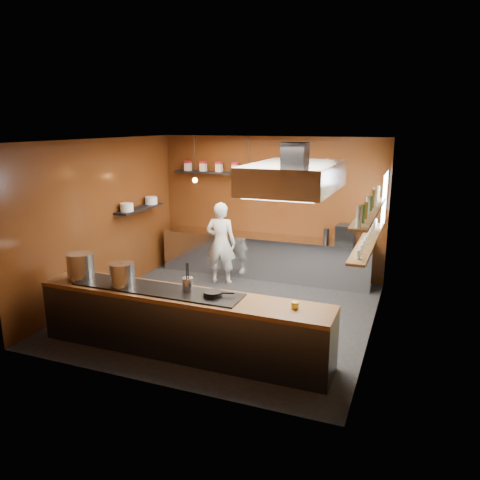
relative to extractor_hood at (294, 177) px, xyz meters
The scene contains 26 objects.
floor 2.85m from the extractor_hood, 162.90° to the left, with size 5.00×5.00×0.00m, color black.
back_wall 3.33m from the extractor_hood, 114.15° to the left, with size 5.00×5.00×0.00m, color #3F190B.
left_wall 3.95m from the extractor_hood, behind, with size 5.00×5.00×0.00m, color #3F190B.
right_wall 1.62m from the extractor_hood, 18.43° to the left, with size 5.00×5.00×0.00m, color #4D472C.
ceiling 1.45m from the extractor_hood, 162.90° to the left, with size 5.00×5.00×0.00m, color silver.
window_pane 2.47m from the extractor_hood, 61.29° to the left, with size 1.00×1.00×0.00m, color white.
prep_counter 3.54m from the extractor_hood, 116.83° to the left, with size 4.60×0.65×0.90m, color silver.
pass_counter 2.70m from the extractor_hood, 137.38° to the right, with size 4.40×0.72×0.94m.
tin_shelf 3.54m from the extractor_hood, 128.56° to the left, with size 2.60×0.26×0.04m, color black.
plate_shelf 4.02m from the extractor_hood, 158.96° to the left, with size 0.30×1.40×0.04m, color black.
bottle_shelf_upper 1.38m from the extractor_hood, 33.94° to the left, with size 0.26×2.80×0.04m, color brown.
bottle_shelf_lower 1.64m from the extractor_hood, 33.94° to the left, with size 0.26×2.80×0.04m, color brown.
extractor_hood is the anchor object (origin of this frame).
pendant_left 3.44m from the extractor_hood, 142.13° to the left, with size 0.10×0.10×0.95m.
pendant_right 2.60m from the extractor_hood, 125.54° to the left, with size 0.10×0.10×0.95m.
storage_tins 3.44m from the extractor_hood, 126.60° to the left, with size 2.43×0.13×0.22m.
plate_stacks 3.99m from the extractor_hood, 158.96° to the left, with size 0.26×1.16×0.16m.
bottles 1.33m from the extractor_hood, 33.94° to the left, with size 0.06×2.66×0.24m.
wine_glasses 1.59m from the extractor_hood, 33.94° to the left, with size 0.07×2.37×0.13m.
stockpot_large 3.54m from the extractor_hood, 158.17° to the right, with size 0.41×0.41×0.40m, color #B9BBC1.
stockpot_small 2.92m from the extractor_hood, 150.26° to the right, with size 0.37×0.37×0.34m, color #B1B3B8.
utensil_crock 2.22m from the extractor_hood, 137.60° to the right, with size 0.15×0.15×0.19m, color silver.
frying_pan 2.10m from the extractor_hood, 124.19° to the right, with size 0.43×0.27×0.07m.
butter_jar 1.96m from the extractor_hood, 72.74° to the right, with size 0.10×0.10×0.09m, color yellow.
espresso_machine 3.00m from the extractor_hood, 80.93° to the left, with size 0.37×0.35×0.37m, color black.
chef 3.19m from the extractor_hood, 137.34° to the left, with size 0.62×0.41×1.71m, color silver.
Camera 1 is at (3.06, -7.13, 3.28)m, focal length 35.00 mm.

